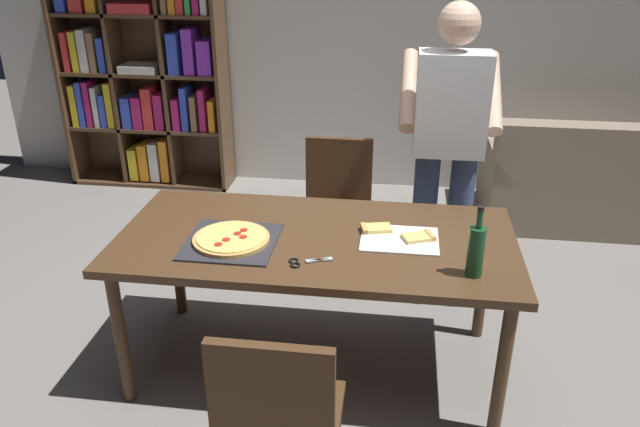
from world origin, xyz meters
The scene contains 12 objects.
ground_plane centered at (0.00, 0.00, 0.00)m, with size 12.00×12.00×0.00m, color gray.
back_wall centered at (0.00, 2.60, 1.40)m, with size 6.40×0.10×2.80m, color silver.
dining_table centered at (0.00, 0.00, 0.68)m, with size 1.88×0.91×0.75m.
chair_near_camera centered at (0.00, -0.94, 0.51)m, with size 0.42×0.42×0.90m.
chair_far_side centered at (0.00, 0.94, 0.51)m, with size 0.42×0.42×0.90m.
couch centered at (1.90, 1.99, 0.30)m, with size 1.70×0.86×0.85m.
bookshelf centered at (-1.80, 2.37, 0.98)m, with size 1.40×0.35×1.95m.
person_serving_pizza centered at (0.63, 0.72, 1.00)m, with size 0.55×0.54×1.75m.
pepperoni_pizza_on_tray centered at (-0.38, -0.12, 0.77)m, with size 0.42×0.42×0.04m.
pizza_slices_on_towel centered at (0.39, 0.03, 0.76)m, with size 0.37×0.28×0.03m.
wine_bottle centered at (0.71, -0.26, 0.87)m, with size 0.07×0.07×0.32m.
kitchen_scissors centered at (-0.02, -0.26, 0.76)m, with size 0.20×0.12×0.01m.
Camera 1 is at (0.36, -2.55, 2.07)m, focal length 34.34 mm.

